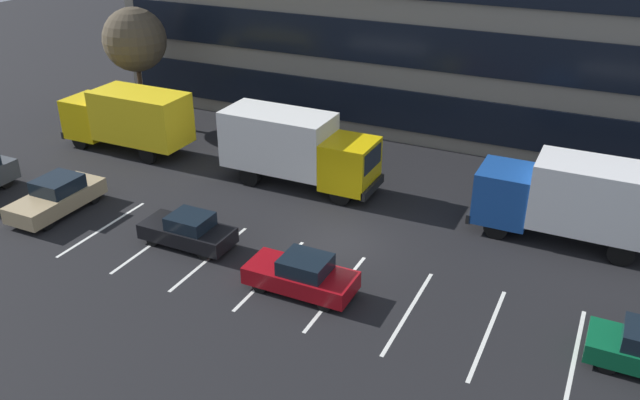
# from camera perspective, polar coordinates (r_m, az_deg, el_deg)

# --- Properties ---
(ground_plane) EXTENTS (120.00, 120.00, 0.00)m
(ground_plane) POSITION_cam_1_polar(r_m,az_deg,el_deg) (27.71, 1.65, -3.73)
(ground_plane) COLOR black
(lot_markings) EXTENTS (19.74, 5.40, 0.01)m
(lot_markings) POSITION_cam_1_polar(r_m,az_deg,el_deg) (25.17, -1.48, -7.15)
(lot_markings) COLOR silver
(lot_markings) RESTS_ON ground_plane
(box_truck_blue) EXTENTS (7.77, 2.57, 3.60)m
(box_truck_blue) POSITION_cam_1_polar(r_m,az_deg,el_deg) (28.85, 21.22, 0.18)
(box_truck_blue) COLOR #194799
(box_truck_blue) RESTS_ON ground_plane
(box_truck_yellow) EXTENTS (7.79, 2.58, 3.61)m
(box_truck_yellow) POSITION_cam_1_polar(r_m,az_deg,el_deg) (32.03, -2.05, 4.64)
(box_truck_yellow) COLOR yellow
(box_truck_yellow) RESTS_ON ground_plane
(box_truck_yellow_all) EXTENTS (7.50, 2.48, 3.48)m
(box_truck_yellow_all) POSITION_cam_1_polar(r_m,az_deg,el_deg) (37.73, -16.28, 6.88)
(box_truck_yellow_all) COLOR yellow
(box_truck_yellow_all) RESTS_ON ground_plane
(sedan_tan) EXTENTS (1.88, 4.49, 1.61)m
(sedan_tan) POSITION_cam_1_polar(r_m,az_deg,el_deg) (32.17, -21.77, 0.28)
(sedan_tan) COLOR tan
(sedan_tan) RESTS_ON ground_plane
(sedan_black) EXTENTS (3.95, 1.65, 1.42)m
(sedan_black) POSITION_cam_1_polar(r_m,az_deg,el_deg) (27.80, -11.32, -2.60)
(sedan_black) COLOR black
(sedan_black) RESTS_ON ground_plane
(sedan_maroon) EXTENTS (4.11, 1.72, 1.47)m
(sedan_maroon) POSITION_cam_1_polar(r_m,az_deg,el_deg) (24.35, -1.59, -6.48)
(sedan_maroon) COLOR maroon
(sedan_maroon) RESTS_ON ground_plane
(bare_tree) EXTENTS (3.73, 3.73, 6.99)m
(bare_tree) POSITION_cam_1_polar(r_m,az_deg,el_deg) (41.30, -15.71, 13.17)
(bare_tree) COLOR #473323
(bare_tree) RESTS_ON ground_plane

